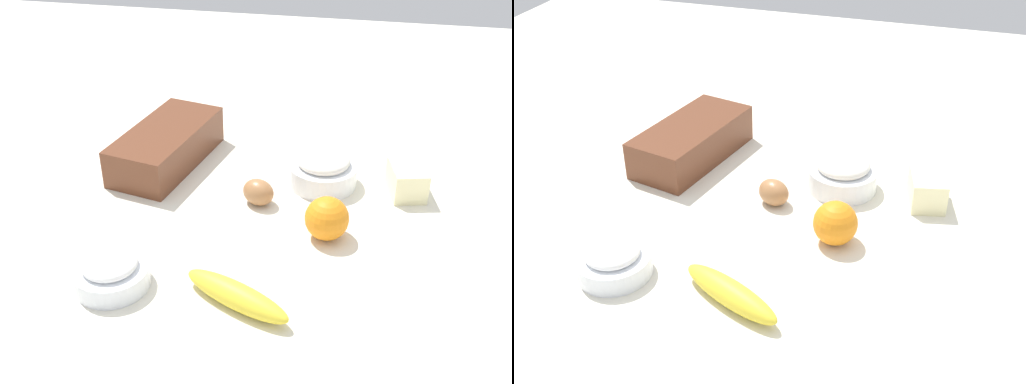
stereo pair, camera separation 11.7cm
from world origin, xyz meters
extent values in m
cube|color=silver|center=(0.00, 0.00, -0.01)|extent=(2.40, 2.40, 0.02)
cube|color=brown|center=(0.14, 0.22, 0.04)|extent=(0.30, 0.19, 0.08)
cube|color=black|center=(0.14, 0.22, 0.04)|extent=(0.29, 0.17, 0.07)
cylinder|color=white|center=(0.12, -0.11, 0.02)|extent=(0.14, 0.14, 0.04)
torus|color=white|center=(0.12, -0.11, 0.04)|extent=(0.14, 0.14, 0.01)
ellipsoid|color=white|center=(0.12, -0.11, 0.05)|extent=(0.11, 0.11, 0.04)
cylinder|color=white|center=(-0.25, 0.19, 0.02)|extent=(0.12, 0.12, 0.04)
torus|color=white|center=(-0.25, 0.19, 0.03)|extent=(0.12, 0.12, 0.01)
ellipsoid|color=white|center=(-0.25, 0.19, 0.04)|extent=(0.09, 0.09, 0.03)
ellipsoid|color=yellow|center=(-0.26, -0.02, 0.02)|extent=(0.12, 0.19, 0.04)
sphere|color=orange|center=(-0.06, -0.14, 0.04)|extent=(0.08, 0.08, 0.08)
cube|color=#F4EDB2|center=(0.11, -0.28, 0.03)|extent=(0.10, 0.08, 0.06)
ellipsoid|color=#A77044|center=(0.02, 0.00, 0.03)|extent=(0.07, 0.08, 0.05)
camera|label=1|loc=(-0.98, -0.19, 0.68)|focal=44.80mm
camera|label=2|loc=(-0.95, -0.30, 0.68)|focal=44.80mm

